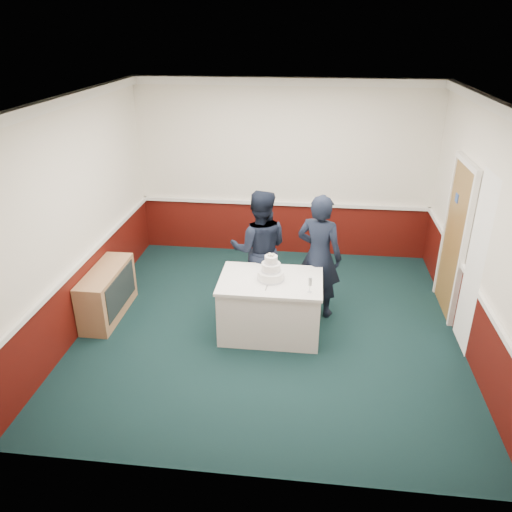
# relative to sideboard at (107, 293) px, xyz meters

# --- Properties ---
(ground) EXTENTS (5.00, 5.00, 0.00)m
(ground) POSITION_rel_sideboard_xyz_m (2.28, -0.04, -0.35)
(ground) COLOR black
(ground) RESTS_ON ground
(room_shell) EXTENTS (5.00, 5.00, 3.00)m
(room_shell) POSITION_rel_sideboard_xyz_m (2.36, 0.57, 1.62)
(room_shell) COLOR white
(room_shell) RESTS_ON ground
(sideboard) EXTENTS (0.41, 1.20, 0.70)m
(sideboard) POSITION_rel_sideboard_xyz_m (0.00, 0.00, 0.00)
(sideboard) COLOR tan
(sideboard) RESTS_ON ground
(cake_table) EXTENTS (1.32, 0.92, 0.79)m
(cake_table) POSITION_rel_sideboard_xyz_m (2.30, -0.16, 0.05)
(cake_table) COLOR white
(cake_table) RESTS_ON ground
(wedding_cake) EXTENTS (0.35, 0.35, 0.36)m
(wedding_cake) POSITION_rel_sideboard_xyz_m (2.30, -0.16, 0.55)
(wedding_cake) COLOR white
(wedding_cake) RESTS_ON cake_table
(cake_knife) EXTENTS (0.03, 0.22, 0.00)m
(cake_knife) POSITION_rel_sideboard_xyz_m (2.27, -0.36, 0.44)
(cake_knife) COLOR silver
(cake_knife) RESTS_ON cake_table
(champagne_flute) EXTENTS (0.05, 0.05, 0.21)m
(champagne_flute) POSITION_rel_sideboard_xyz_m (2.80, -0.44, 0.58)
(champagne_flute) COLOR silver
(champagne_flute) RESTS_ON cake_table
(person_man) EXTENTS (0.89, 0.71, 1.73)m
(person_man) POSITION_rel_sideboard_xyz_m (2.07, 0.58, 0.52)
(person_man) COLOR black
(person_man) RESTS_ON ground
(person_woman) EXTENTS (0.75, 0.62, 1.76)m
(person_woman) POSITION_rel_sideboard_xyz_m (2.90, 0.42, 0.53)
(person_woman) COLOR black
(person_woman) RESTS_ON ground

